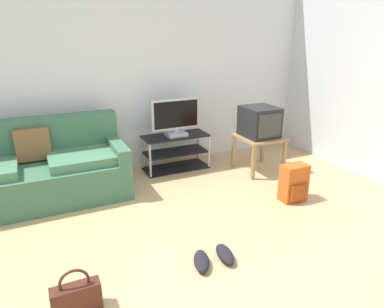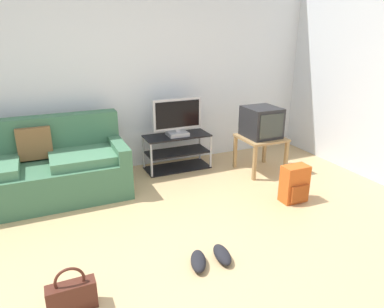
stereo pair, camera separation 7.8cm
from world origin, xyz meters
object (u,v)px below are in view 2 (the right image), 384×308
(couch, at_px, (36,171))
(side_table, at_px, (261,142))
(backpack, at_px, (294,184))
(tv_stand, at_px, (177,152))
(crt_tv, at_px, (261,122))
(sneakers_pair, at_px, (210,258))
(flat_tv, at_px, (177,118))
(handbag, at_px, (72,295))

(couch, bearing_deg, side_table, -6.41)
(couch, bearing_deg, backpack, -25.15)
(tv_stand, distance_m, side_table, 1.12)
(side_table, distance_m, crt_tv, 0.27)
(sneakers_pair, bearing_deg, tv_stand, 75.98)
(couch, height_order, backpack, couch)
(flat_tv, distance_m, handbag, 2.71)
(crt_tv, height_order, sneakers_pair, crt_tv)
(side_table, relative_size, crt_tv, 1.20)
(backpack, bearing_deg, flat_tv, 119.67)
(flat_tv, relative_size, backpack, 1.60)
(tv_stand, xyz_separation_m, handbag, (-1.60, -2.12, -0.12))
(tv_stand, height_order, handbag, tv_stand)
(couch, bearing_deg, handbag, -85.21)
(flat_tv, bearing_deg, handbag, -127.20)
(couch, height_order, crt_tv, couch)
(crt_tv, bearing_deg, side_table, -90.00)
(couch, height_order, handbag, couch)
(tv_stand, relative_size, crt_tv, 1.94)
(flat_tv, distance_m, sneakers_pair, 2.19)
(side_table, distance_m, sneakers_pair, 2.16)
(couch, relative_size, tv_stand, 2.24)
(couch, relative_size, side_table, 3.60)
(couch, xyz_separation_m, flat_tv, (1.75, 0.19, 0.39))
(couch, bearing_deg, crt_tv, -6.07)
(side_table, xyz_separation_m, crt_tv, (0.00, 0.02, 0.27))
(tv_stand, xyz_separation_m, crt_tv, (0.98, -0.51, 0.43))
(side_table, bearing_deg, tv_stand, 151.93)
(flat_tv, bearing_deg, crt_tv, -26.28)
(side_table, xyz_separation_m, sneakers_pair, (-1.49, -1.52, -0.36))
(backpack, bearing_deg, handbag, -164.62)
(flat_tv, bearing_deg, backpack, -59.60)
(flat_tv, xyz_separation_m, backpack, (0.82, -1.40, -0.51))
(tv_stand, height_order, crt_tv, crt_tv)
(flat_tv, relative_size, sneakers_pair, 1.63)
(sneakers_pair, bearing_deg, flat_tv, 75.83)
(crt_tv, xyz_separation_m, handbag, (-2.57, -1.62, -0.55))
(crt_tv, relative_size, handbag, 1.33)
(backpack, height_order, handbag, backpack)
(couch, distance_m, side_table, 2.75)
(flat_tv, relative_size, side_table, 1.22)
(couch, distance_m, handbag, 1.93)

